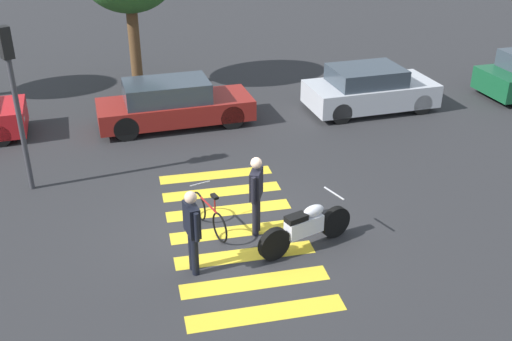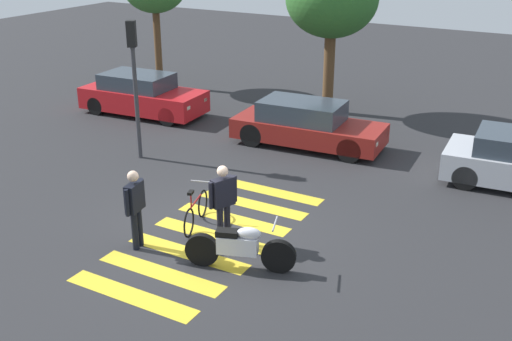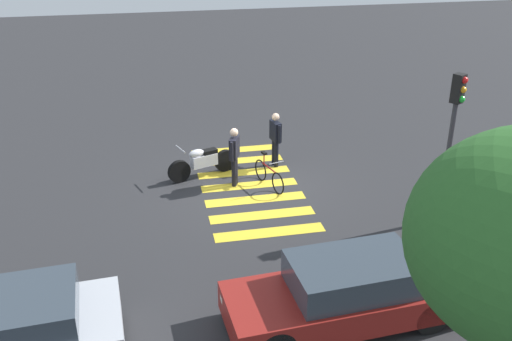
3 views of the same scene
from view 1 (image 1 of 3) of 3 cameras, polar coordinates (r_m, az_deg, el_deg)
The scene contains 9 objects.
ground_plane at distance 12.89m, azimuth -1.86°, elevation -5.77°, with size 60.00×60.00×0.00m, color #2B2B2D.
police_motorcycle at distance 12.18m, azimuth 4.70°, elevation -5.36°, with size 2.13×0.97×1.06m.
leaning_bicycle at distance 12.79m, azimuth -4.43°, elevation -4.21°, with size 0.60×1.60×0.98m.
officer_on_foot at distance 11.22m, azimuth -6.05°, elevation -5.31°, with size 0.28×0.68×1.73m.
officer_by_motorcycle at distance 12.33m, azimuth 0.02°, elevation -1.91°, with size 0.38×0.65×1.75m.
crosswalk_stripes at distance 12.89m, azimuth -1.86°, elevation -5.75°, with size 2.80×5.85×0.01m.
car_maroon_wagon at distance 18.10m, azimuth -7.84°, elevation 6.23°, with size 4.63×2.00×1.38m.
car_silver_sedan at distance 19.49m, azimuth 10.65°, elevation 7.53°, with size 4.12×2.15×1.40m.
traffic_light_pole at distance 14.55m, azimuth -21.99°, elevation 7.65°, with size 0.33×0.36×3.90m.
Camera 1 is at (-1.98, -10.70, 6.91)m, focal length 42.40 mm.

